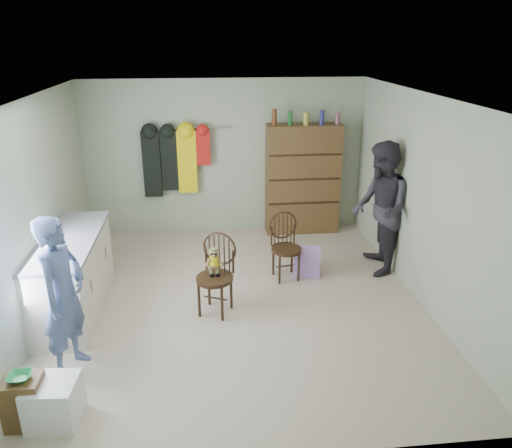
{
  "coord_description": "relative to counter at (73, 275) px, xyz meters",
  "views": [
    {
      "loc": [
        -0.37,
        -5.49,
        3.14
      ],
      "look_at": [
        0.25,
        0.2,
        0.95
      ],
      "focal_mm": 35.0,
      "sensor_mm": 36.0,
      "label": 1
    }
  ],
  "objects": [
    {
      "name": "chair_far",
      "position": [
        2.64,
        0.62,
        0.02
      ],
      "size": [
        0.47,
        0.47,
        0.91
      ],
      "rotation": [
        0.0,
        0.0,
        0.16
      ],
      "color": "#3D2715",
      "rests_on": "ground"
    },
    {
      "name": "chair_front",
      "position": [
        1.68,
        -0.19,
        0.08
      ],
      "size": [
        0.57,
        0.57,
        0.98
      ],
      "rotation": [
        0.0,
        0.0,
        -0.42
      ],
      "color": "#3D2715",
      "rests_on": "ground"
    },
    {
      "name": "person_right",
      "position": [
        3.94,
        0.67,
        0.45
      ],
      "size": [
        0.81,
        0.98,
        1.83
      ],
      "primitive_type": "imported",
      "rotation": [
        0.0,
        0.0,
        -1.71
      ],
      "color": "#2D2B33",
      "rests_on": "ground"
    },
    {
      "name": "striped_bag",
      "position": [
        2.96,
        0.65,
        -0.28
      ],
      "size": [
        0.41,
        0.35,
        0.38
      ],
      "primitive_type": "cube",
      "rotation": [
        0.0,
        0.0,
        -0.21
      ],
      "color": "pink",
      "rests_on": "ground"
    },
    {
      "name": "bowl",
      "position": [
        0.0,
        -1.89,
        0.01
      ],
      "size": [
        0.2,
        0.2,
        0.05
      ],
      "primitive_type": "imported",
      "color": "green",
      "rests_on": "stool"
    },
    {
      "name": "dresser",
      "position": [
        3.2,
        2.3,
        0.44
      ],
      "size": [
        1.2,
        0.39,
        2.06
      ],
      "color": "brown",
      "rests_on": "ground"
    },
    {
      "name": "person_left",
      "position": [
        0.21,
        -1.13,
        0.33
      ],
      "size": [
        0.53,
        0.67,
        1.61
      ],
      "primitive_type": "imported",
      "rotation": [
        0.0,
        0.0,
        1.31
      ],
      "color": "#4C5B8B",
      "rests_on": "ground"
    },
    {
      "name": "ground_plane",
      "position": [
        1.95,
        0.0,
        -0.47
      ],
      "size": [
        5.0,
        5.0,
        0.0
      ],
      "primitive_type": "plane",
      "color": "beige",
      "rests_on": "ground"
    },
    {
      "name": "counter",
      "position": [
        0.0,
        0.0,
        0.0
      ],
      "size": [
        0.64,
        1.86,
        0.94
      ],
      "color": "silver",
      "rests_on": "ground"
    },
    {
      "name": "coat_rack",
      "position": [
        1.12,
        2.38,
        0.78
      ],
      "size": [
        1.42,
        0.12,
        1.09
      ],
      "color": "#99999E",
      "rests_on": "ground"
    },
    {
      "name": "plastic_tub",
      "position": [
        0.23,
        -1.89,
        -0.27
      ],
      "size": [
        0.45,
        0.43,
        0.4
      ],
      "primitive_type": "cube",
      "rotation": [
        0.0,
        0.0,
        -0.08
      ],
      "color": "white",
      "rests_on": "ground"
    },
    {
      "name": "stool",
      "position": [
        0.0,
        -1.89,
        -0.24
      ],
      "size": [
        0.32,
        0.27,
        0.45
      ],
      "primitive_type": "cube",
      "color": "brown",
      "rests_on": "ground"
    },
    {
      "name": "room_walls",
      "position": [
        1.95,
        0.53,
        1.11
      ],
      "size": [
        5.0,
        5.0,
        5.0
      ],
      "color": "#A9B597",
      "rests_on": "ground"
    }
  ]
}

